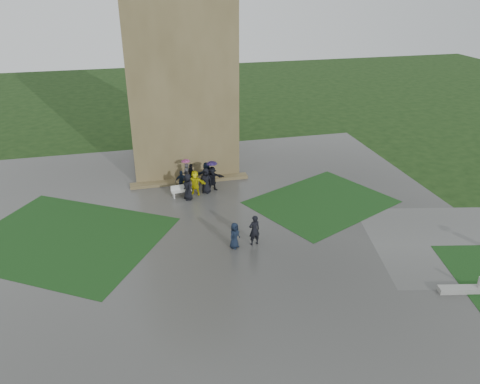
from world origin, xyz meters
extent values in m
plane|color=black|center=(0.00, 0.00, 0.00)|extent=(120.00, 120.00, 0.00)
cube|color=#373735|center=(0.00, 2.00, 0.01)|extent=(34.00, 34.00, 0.02)
cube|color=black|center=(-8.50, 4.00, 0.03)|extent=(14.10, 13.46, 0.01)
cube|color=black|center=(8.50, 5.00, 0.03)|extent=(11.12, 10.15, 0.01)
cube|color=brown|center=(0.00, 15.00, 9.00)|extent=(8.00, 8.00, 18.00)
cube|color=brown|center=(0.00, 10.60, 0.13)|extent=(9.00, 0.80, 0.22)
cylinder|color=gray|center=(12.26, -6.31, 0.45)|extent=(0.20, 0.20, 0.90)
cube|color=silver|center=(-0.93, 8.24, 0.44)|extent=(1.48, 0.62, 0.06)
cube|color=silver|center=(-1.49, 8.16, 0.22)|extent=(0.13, 0.39, 0.40)
cube|color=silver|center=(-0.36, 8.32, 0.22)|extent=(0.13, 0.39, 0.40)
cube|color=silver|center=(-0.95, 8.45, 0.66)|extent=(1.43, 0.24, 0.38)
imported|color=black|center=(1.43, 8.74, 0.96)|extent=(1.83, 1.01, 1.87)
imported|color=black|center=(1.16, 9.68, 0.96)|extent=(1.83, 1.02, 1.87)
imported|color=black|center=(0.09, 10.36, 0.81)|extent=(0.77, 1.04, 1.59)
imported|color=#38383C|center=(-0.33, 9.88, 0.94)|extent=(0.78, 0.79, 1.83)
imported|color=black|center=(-0.78, 9.04, 0.84)|extent=(0.98, 0.58, 1.65)
imported|color=black|center=(-0.51, 7.67, 0.98)|extent=(0.83, 1.06, 1.93)
imported|color=#CBC40B|center=(0.09, 8.35, 0.94)|extent=(1.81, 1.29, 1.84)
imported|color=black|center=(0.90, 8.48, 0.96)|extent=(1.11, 1.01, 1.88)
imported|color=#C852A0|center=(-0.33, 9.88, 1.93)|extent=(0.65, 0.65, 0.57)
imported|color=#402C7A|center=(1.43, 8.74, 2.00)|extent=(0.78, 0.78, 0.69)
imported|color=black|center=(0.09, 8.35, 1.99)|extent=(0.90, 0.90, 0.83)
imported|color=black|center=(1.24, 0.66, 0.82)|extent=(0.94, 0.92, 1.60)
imported|color=black|center=(2.45, 0.73, 0.97)|extent=(0.78, 0.59, 1.91)
camera|label=1|loc=(-3.92, -22.18, 14.70)|focal=35.00mm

